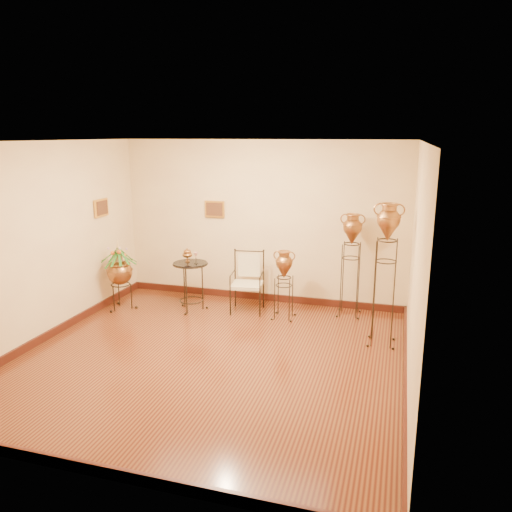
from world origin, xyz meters
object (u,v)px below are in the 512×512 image
(amphora_mid, at_px, (351,264))
(side_table, at_px, (191,285))
(armchair, at_px, (247,282))
(planter_urn, at_px, (120,269))
(amphora_tall, at_px, (385,273))

(amphora_mid, relative_size, side_table, 1.63)
(amphora_mid, distance_m, armchair, 1.71)
(amphora_mid, relative_size, planter_urn, 1.38)
(amphora_mid, xyz_separation_m, side_table, (-2.57, -0.51, -0.43))
(amphora_tall, xyz_separation_m, planter_urn, (-4.30, 0.27, -0.34))
(amphora_tall, distance_m, amphora_mid, 1.20)
(planter_urn, bearing_deg, amphora_mid, 11.72)
(amphora_mid, height_order, armchair, amphora_mid)
(amphora_mid, height_order, planter_urn, amphora_mid)
(planter_urn, xyz_separation_m, side_table, (1.17, 0.27, -0.26))
(amphora_tall, distance_m, armchair, 2.39)
(side_table, bearing_deg, planter_urn, -167.16)
(amphora_tall, relative_size, side_table, 1.95)
(amphora_tall, distance_m, side_table, 3.23)
(planter_urn, distance_m, armchair, 2.15)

